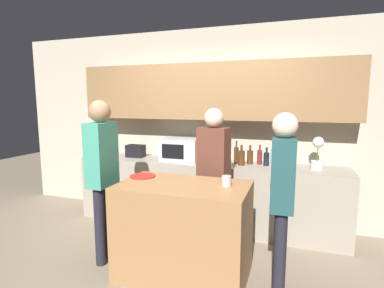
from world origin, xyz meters
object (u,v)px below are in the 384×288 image
(bottle_7, at_px, (291,159))
(toaster, at_px, (136,151))
(bottle_0, at_px, (236,155))
(bottle_5, at_px, (274,157))
(bottle_3, at_px, (260,157))
(person_center, at_px, (213,167))
(microwave, at_px, (181,150))
(person_right, at_px, (282,189))
(person_left, at_px, (102,167))
(potted_plant, at_px, (318,153))
(plate_on_island, at_px, (143,176))
(bottle_4, at_px, (266,159))
(bottle_1, at_px, (241,158))
(cup_0, at_px, (226,181))
(bottle_2, at_px, (250,157))
(bottle_6, at_px, (281,161))

(bottle_7, bearing_deg, toaster, -177.91)
(toaster, relative_size, bottle_0, 0.87)
(bottle_5, bearing_deg, bottle_3, -172.63)
(bottle_5, bearing_deg, person_center, -128.99)
(microwave, xyz_separation_m, person_right, (1.40, -1.23, -0.08))
(microwave, relative_size, person_left, 0.30)
(potted_plant, xyz_separation_m, plate_on_island, (-1.74, -1.14, -0.15))
(bottle_4, xyz_separation_m, bottle_5, (0.08, 0.08, 0.02))
(bottle_3, xyz_separation_m, person_center, (-0.43, -0.72, -0.02))
(bottle_0, distance_m, plate_on_island, 1.40)
(microwave, distance_m, bottle_7, 1.45)
(bottle_4, bearing_deg, bottle_1, -164.83)
(microwave, xyz_separation_m, bottle_4, (1.15, 0.02, -0.06))
(person_left, distance_m, person_center, 1.20)
(bottle_1, xyz_separation_m, person_right, (0.55, -1.17, -0.03))
(person_center, xyz_separation_m, person_right, (0.77, -0.59, -0.01))
(bottle_5, bearing_deg, microwave, -175.52)
(bottle_0, xyz_separation_m, bottle_7, (0.68, 0.04, -0.03))
(cup_0, xyz_separation_m, person_right, (0.50, -0.04, -0.02))
(bottle_1, bearing_deg, bottle_0, 129.03)
(microwave, xyz_separation_m, bottle_7, (1.45, 0.08, -0.06))
(potted_plant, distance_m, plate_on_island, 2.09)
(microwave, distance_m, plate_on_island, 1.15)
(bottle_7, bearing_deg, plate_on_island, -139.62)
(bottle_5, bearing_deg, bottle_7, -4.50)
(person_left, height_order, person_center, person_left)
(bottle_0, bearing_deg, bottle_3, 6.36)
(microwave, bearing_deg, bottle_2, 2.75)
(potted_plant, distance_m, bottle_1, 0.91)
(bottle_3, bearing_deg, microwave, -176.00)
(bottle_7, height_order, person_right, person_right)
(microwave, bearing_deg, bottle_5, 4.48)
(plate_on_island, bearing_deg, bottle_0, 57.53)
(plate_on_island, bearing_deg, bottle_6, 37.77)
(bottle_0, bearing_deg, bottle_7, 3.32)
(microwave, distance_m, potted_plant, 1.75)
(microwave, xyz_separation_m, person_center, (0.64, -0.65, -0.07))
(cup_0, bearing_deg, bottle_6, 68.22)
(bottle_2, relative_size, bottle_5, 0.90)
(potted_plant, bearing_deg, bottle_1, -175.75)
(potted_plant, xyz_separation_m, bottle_5, (-0.51, 0.10, -0.09))
(person_right, bearing_deg, person_center, 50.31)
(bottle_3, height_order, bottle_6, bottle_3)
(microwave, distance_m, bottle_5, 1.24)
(bottle_7, bearing_deg, cup_0, -113.05)
(bottle_0, xyz_separation_m, plate_on_island, (-0.75, -1.18, -0.07))
(bottle_5, bearing_deg, toaster, -177.21)
(toaster, relative_size, bottle_6, 1.08)
(toaster, bearing_deg, bottle_0, 1.52)
(bottle_5, bearing_deg, potted_plant, -10.55)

